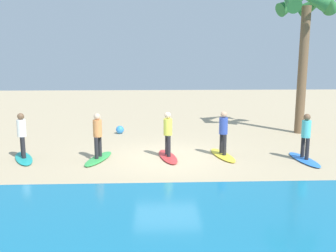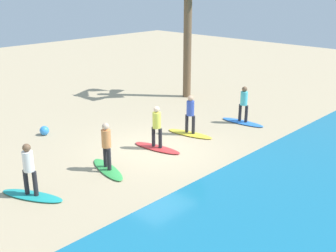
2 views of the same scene
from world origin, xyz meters
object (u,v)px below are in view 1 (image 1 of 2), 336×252
at_px(palm_tree, 306,16).
at_px(surfboard_teal, 24,158).
at_px(surfer_red, 168,131).
at_px(surfer_green, 98,132).
at_px(surfboard_green, 99,159).
at_px(surfboard_yellow, 223,155).
at_px(surfer_blue, 306,133).
at_px(surfboard_red, 168,157).
at_px(beach_ball, 120,130).
at_px(surfer_yellow, 223,130).
at_px(surfer_teal, 22,132).
at_px(surfboard_blue, 304,159).

bearing_deg(palm_tree, surfboard_teal, 20.04).
xyz_separation_m(surfer_red, surfer_green, (2.56, 0.17, 0.00)).
height_order(surfboard_green, surfer_green, surfer_green).
distance_m(surfboard_yellow, surfboard_green, 4.67).
bearing_deg(palm_tree, surfer_red, 33.09).
xyz_separation_m(surfer_blue, palm_tree, (-1.79, -5.01, 4.63)).
bearing_deg(surfboard_green, surfboard_red, 108.64).
relative_size(palm_tree, beach_ball, 17.92).
height_order(surfer_yellow, surfboard_teal, surfer_yellow).
bearing_deg(surfer_teal, surfboard_yellow, -178.99).
bearing_deg(surfer_yellow, surfer_teal, 1.01).
xyz_separation_m(surfboard_blue, surfer_yellow, (2.85, -0.73, 0.99)).
distance_m(surfboard_teal, palm_tree, 14.03).
distance_m(surfer_yellow, surfer_green, 4.67).
bearing_deg(surfer_blue, surfboard_red, -7.07).
relative_size(surfer_blue, surfer_red, 1.00).
bearing_deg(surfboard_blue, surfer_yellow, -109.49).
bearing_deg(surfer_blue, surfboard_teal, -3.36).
xyz_separation_m(surfboard_yellow, surfer_red, (2.10, 0.12, 0.99)).
bearing_deg(palm_tree, beach_ball, -1.14).
xyz_separation_m(surfboard_yellow, surfer_green, (4.66, 0.29, 0.99)).
relative_size(surfer_yellow, beach_ball, 4.16).
relative_size(surfboard_blue, surfboard_teal, 1.00).
distance_m(surfboard_teal, surfer_teal, 0.99).
bearing_deg(surfer_blue, surfboard_blue, 90.00).
distance_m(surfer_red, surfboard_green, 2.75).
distance_m(surfboard_blue, surfboard_red, 4.99).
height_order(surfboard_yellow, surfboard_teal, same).
bearing_deg(surfboard_blue, surfboard_green, -98.44).
xyz_separation_m(surfer_green, surfer_teal, (2.77, -0.16, 0.00)).
bearing_deg(surfer_yellow, surfboard_blue, 165.57).
bearing_deg(surfer_red, surfboard_red, 111.25).
bearing_deg(surfboard_red, beach_ball, -163.87).
bearing_deg(surfboard_teal, surfer_blue, 61.68).
bearing_deg(surfboard_red, surfer_blue, 73.49).
bearing_deg(surfboard_blue, surfboard_yellow, -109.49).
bearing_deg(surfer_yellow, surfboard_yellow, 90.00).
xyz_separation_m(surfer_teal, palm_tree, (-12.08, -4.40, 4.63)).
bearing_deg(surfer_teal, surfboard_blue, 176.64).
height_order(surfboard_blue, surfer_red, surfer_red).
relative_size(surfer_red, surfboard_green, 0.78).
xyz_separation_m(surfer_blue, surfer_green, (7.51, -0.44, 0.00)).
relative_size(surfboard_blue, palm_tree, 0.30).
bearing_deg(surfboard_blue, surfer_red, -102.13).
height_order(surfboard_yellow, beach_ball, beach_ball).
bearing_deg(surfboard_green, palm_tree, 130.97).
height_order(surfer_red, palm_tree, palm_tree).
height_order(surfboard_blue, surfer_blue, surfer_blue).
relative_size(surfboard_yellow, palm_tree, 0.30).
distance_m(surfer_blue, surfboard_teal, 10.35).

